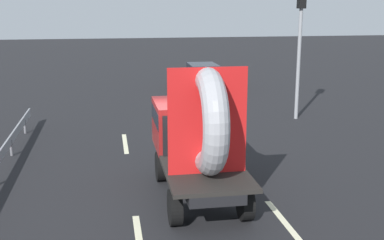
# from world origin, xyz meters

# --- Properties ---
(ground_plane) EXTENTS (120.00, 120.00, 0.00)m
(ground_plane) POSITION_xyz_m (0.00, 0.00, 0.00)
(ground_plane) COLOR black
(flatbed_truck) EXTENTS (2.02, 4.90, 3.66)m
(flatbed_truck) POSITION_xyz_m (0.23, -0.45, 1.71)
(flatbed_truck) COLOR black
(flatbed_truck) RESTS_ON ground_plane
(distant_sedan) EXTENTS (1.87, 4.36, 1.42)m
(distant_sedan) POSITION_xyz_m (3.71, 16.59, 0.76)
(distant_sedan) COLOR black
(distant_sedan) RESTS_ON ground_plane
(traffic_light) EXTENTS (0.42, 0.36, 5.74)m
(traffic_light) POSITION_xyz_m (6.24, 7.52, 3.75)
(traffic_light) COLOR gray
(traffic_light) RESTS_ON ground_plane
(guardrail) EXTENTS (0.10, 12.01, 0.71)m
(guardrail) POSITION_xyz_m (-5.39, 2.40, 0.53)
(guardrail) COLOR gray
(guardrail) RESTS_ON ground_plane
(lane_dash_left_far) EXTENTS (0.16, 2.62, 0.01)m
(lane_dash_left_far) POSITION_xyz_m (-1.51, 4.74, 0.00)
(lane_dash_left_far) COLOR beige
(lane_dash_left_far) RESTS_ON ground_plane
(lane_dash_right_near) EXTENTS (0.16, 2.56, 0.01)m
(lane_dash_right_near) POSITION_xyz_m (1.97, -2.69, 0.00)
(lane_dash_right_near) COLOR beige
(lane_dash_right_near) RESTS_ON ground_plane
(lane_dash_right_far) EXTENTS (0.16, 2.29, 0.01)m
(lane_dash_right_far) POSITION_xyz_m (1.97, 4.96, 0.00)
(lane_dash_right_far) COLOR beige
(lane_dash_right_far) RESTS_ON ground_plane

